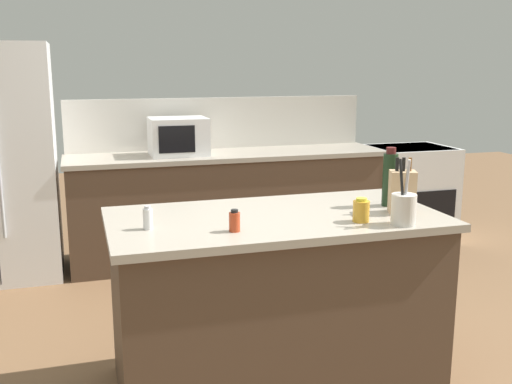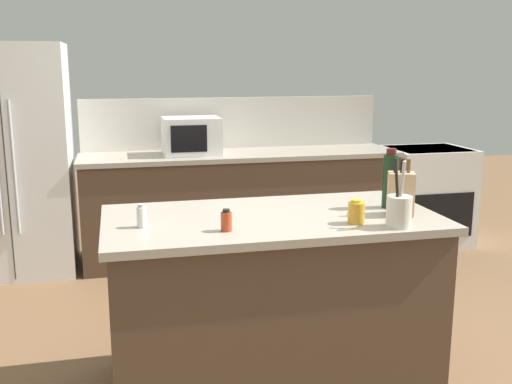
{
  "view_description": "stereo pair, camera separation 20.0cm",
  "coord_description": "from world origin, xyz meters",
  "px_view_note": "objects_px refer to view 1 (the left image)",
  "views": [
    {
      "loc": [
        -0.95,
        -2.81,
        1.7
      ],
      "look_at": [
        0.0,
        0.35,
        0.99
      ],
      "focal_mm": 42.0,
      "sensor_mm": 36.0,
      "label": 1
    },
    {
      "loc": [
        -0.76,
        -2.87,
        1.7
      ],
      "look_at": [
        0.0,
        0.35,
        0.99
      ],
      "focal_mm": 42.0,
      "sensor_mm": 36.0,
      "label": 2
    }
  ],
  "objects_px": {
    "knife_block": "(402,191)",
    "utensil_crock": "(404,208)",
    "microwave": "(178,136)",
    "salt_shaker": "(148,218)",
    "wine_bottle": "(390,178)",
    "range_oven": "(409,193)",
    "honey_jar": "(361,211)",
    "spice_jar_paprika": "(235,221)"
  },
  "relations": [
    {
      "from": "utensil_crock",
      "to": "salt_shaker",
      "type": "relative_size",
      "value": 2.84
    },
    {
      "from": "salt_shaker",
      "to": "honey_jar",
      "type": "bearing_deg",
      "value": -9.11
    },
    {
      "from": "microwave",
      "to": "spice_jar_paprika",
      "type": "distance_m",
      "value": 2.43
    },
    {
      "from": "range_oven",
      "to": "microwave",
      "type": "relative_size",
      "value": 1.92
    },
    {
      "from": "range_oven",
      "to": "microwave",
      "type": "distance_m",
      "value": 2.32
    },
    {
      "from": "salt_shaker",
      "to": "wine_bottle",
      "type": "bearing_deg",
      "value": 4.52
    },
    {
      "from": "range_oven",
      "to": "wine_bottle",
      "type": "distance_m",
      "value": 2.68
    },
    {
      "from": "salt_shaker",
      "to": "utensil_crock",
      "type": "bearing_deg",
      "value": -12.9
    },
    {
      "from": "microwave",
      "to": "honey_jar",
      "type": "xyz_separation_m",
      "value": [
        0.49,
        -2.44,
        -0.1
      ]
    },
    {
      "from": "spice_jar_paprika",
      "to": "range_oven",
      "type": "bearing_deg",
      "value": 45.55
    },
    {
      "from": "range_oven",
      "to": "wine_bottle",
      "type": "height_order",
      "value": "wine_bottle"
    },
    {
      "from": "utensil_crock",
      "to": "knife_block",
      "type": "bearing_deg",
      "value": 61.81
    },
    {
      "from": "honey_jar",
      "to": "spice_jar_paprika",
      "type": "relative_size",
      "value": 1.14
    },
    {
      "from": "range_oven",
      "to": "knife_block",
      "type": "relative_size",
      "value": 3.17
    },
    {
      "from": "microwave",
      "to": "utensil_crock",
      "type": "bearing_deg",
      "value": -75.42
    },
    {
      "from": "honey_jar",
      "to": "wine_bottle",
      "type": "bearing_deg",
      "value": 41.63
    },
    {
      "from": "salt_shaker",
      "to": "microwave",
      "type": "bearing_deg",
      "value": 77.01
    },
    {
      "from": "spice_jar_paprika",
      "to": "wine_bottle",
      "type": "relative_size",
      "value": 0.33
    },
    {
      "from": "microwave",
      "to": "salt_shaker",
      "type": "distance_m",
      "value": 2.34
    },
    {
      "from": "microwave",
      "to": "salt_shaker",
      "type": "relative_size",
      "value": 4.24
    },
    {
      "from": "range_oven",
      "to": "knife_block",
      "type": "height_order",
      "value": "knife_block"
    },
    {
      "from": "spice_jar_paprika",
      "to": "wine_bottle",
      "type": "xyz_separation_m",
      "value": [
        0.94,
        0.26,
        0.1
      ]
    },
    {
      "from": "microwave",
      "to": "wine_bottle",
      "type": "xyz_separation_m",
      "value": [
        0.79,
        -2.17,
        -0.01
      ]
    },
    {
      "from": "utensil_crock",
      "to": "honey_jar",
      "type": "relative_size",
      "value": 2.68
    },
    {
      "from": "range_oven",
      "to": "honey_jar",
      "type": "height_order",
      "value": "honey_jar"
    },
    {
      "from": "honey_jar",
      "to": "utensil_crock",
      "type": "bearing_deg",
      "value": -32.66
    },
    {
      "from": "knife_block",
      "to": "salt_shaker",
      "type": "distance_m",
      "value": 1.3
    },
    {
      "from": "spice_jar_paprika",
      "to": "salt_shaker",
      "type": "relative_size",
      "value": 0.93
    },
    {
      "from": "microwave",
      "to": "honey_jar",
      "type": "relative_size",
      "value": 4.01
    },
    {
      "from": "knife_block",
      "to": "salt_shaker",
      "type": "xyz_separation_m",
      "value": [
        -1.3,
        0.06,
        -0.06
      ]
    },
    {
      "from": "microwave",
      "to": "wine_bottle",
      "type": "relative_size",
      "value": 1.49
    },
    {
      "from": "wine_bottle",
      "to": "range_oven",
      "type": "bearing_deg",
      "value": 56.38
    },
    {
      "from": "utensil_crock",
      "to": "salt_shaker",
      "type": "xyz_separation_m",
      "value": [
        -1.19,
        0.27,
        -0.03
      ]
    },
    {
      "from": "honey_jar",
      "to": "salt_shaker",
      "type": "relative_size",
      "value": 1.06
    },
    {
      "from": "honey_jar",
      "to": "knife_block",
      "type": "bearing_deg",
      "value": 20.51
    },
    {
      "from": "range_oven",
      "to": "honey_jar",
      "type": "bearing_deg",
      "value": -125.58
    },
    {
      "from": "knife_block",
      "to": "utensil_crock",
      "type": "xyz_separation_m",
      "value": [
        -0.12,
        -0.22,
        -0.03
      ]
    },
    {
      "from": "range_oven",
      "to": "utensil_crock",
      "type": "distance_m",
      "value": 3.04
    },
    {
      "from": "microwave",
      "to": "wine_bottle",
      "type": "height_order",
      "value": "wine_bottle"
    },
    {
      "from": "knife_block",
      "to": "salt_shaker",
      "type": "relative_size",
      "value": 2.57
    },
    {
      "from": "knife_block",
      "to": "honey_jar",
      "type": "bearing_deg",
      "value": -139.0
    },
    {
      "from": "knife_block",
      "to": "spice_jar_paprika",
      "type": "bearing_deg",
      "value": -153.52
    }
  ]
}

